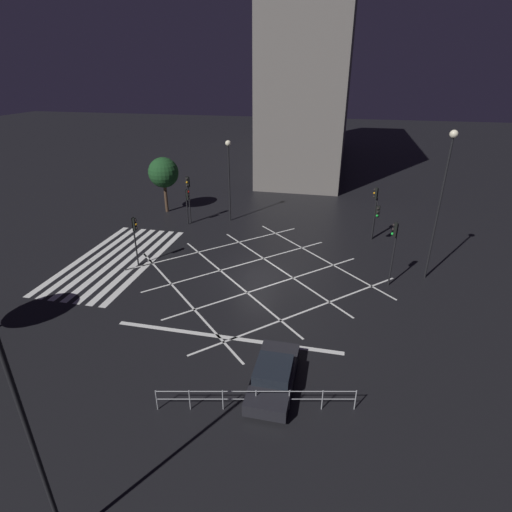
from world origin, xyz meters
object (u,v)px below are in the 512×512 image
traffic_light_sw_main (188,190)px  street_lamp_west (229,164)px  street_lamp_far (444,182)px  traffic_light_nw_cross (375,203)px  street_tree_far (163,173)px  traffic_light_median_north (394,241)px  waiting_car (273,375)px  street_lamp_east (20,406)px  traffic_light_nw_main (376,213)px  traffic_light_median_south (135,232)px  traffic_light_sw_cross (187,200)px

traffic_light_sw_main → street_lamp_west: size_ratio=0.59×
traffic_light_sw_main → street_lamp_far: street_lamp_far is taller
traffic_light_sw_main → street_lamp_west: bearing=113.0°
traffic_light_nw_cross → street_tree_far: bearing=-8.8°
traffic_light_median_north → waiting_car: 12.72m
street_lamp_east → traffic_light_sw_main: bearing=-166.8°
traffic_light_nw_cross → traffic_light_nw_main: traffic_light_nw_cross is taller
traffic_light_median_south → street_lamp_east: street_lamp_east is taller
traffic_light_nw_cross → traffic_light_median_south: (8.86, -17.00, -0.56)m
traffic_light_sw_cross → street_lamp_east: 27.99m
traffic_light_nw_cross → street_lamp_east: (27.00, -10.12, 2.39)m
traffic_light_sw_cross → street_lamp_east: size_ratio=0.39×
traffic_light_sw_cross → waiting_car: size_ratio=0.74×
traffic_light_median_south → street_lamp_west: 11.80m
traffic_light_sw_cross → traffic_light_sw_main: (-0.38, -0.01, 0.77)m
traffic_light_nw_main → traffic_light_median_north: bearing=5.1°
traffic_light_nw_cross → street_lamp_east: 28.94m
traffic_light_sw_main → traffic_light_median_north: bearing=64.1°
street_lamp_east → traffic_light_median_south: bearing=-159.2°
street_lamp_far → waiting_car: 16.47m
street_lamp_east → street_tree_far: (-30.11, -9.98, -1.65)m
traffic_light_nw_cross → street_tree_far: (-3.11, -20.10, 0.74)m
traffic_light_sw_cross → traffic_light_sw_main: traffic_light_sw_main is taller
traffic_light_nw_main → street_lamp_far: size_ratio=0.36×
traffic_light_sw_cross → traffic_light_nw_cross: bearing=-0.2°
traffic_light_nw_cross → traffic_light_sw_cross: 16.54m
traffic_light_median_south → street_tree_far: (-11.97, -3.10, 1.30)m
traffic_light_sw_main → waiting_car: bearing=30.7°
traffic_light_median_north → street_lamp_far: bearing=-147.7°
traffic_light_nw_cross → street_lamp_west: bearing=-8.4°
street_lamp_west → street_lamp_far: size_ratio=0.75×
traffic_light_median_south → street_tree_far: size_ratio=0.68×
traffic_light_sw_cross → traffic_light_median_south: traffic_light_median_south is taller
traffic_light_sw_main → street_lamp_far: bearing=71.4°
street_lamp_east → waiting_car: street_lamp_east is taller
street_lamp_far → street_lamp_west: bearing=-116.4°
street_lamp_east → street_lamp_west: (-28.92, -2.92, -0.24)m
street_lamp_west → traffic_light_nw_main: bearing=78.8°
street_lamp_west → waiting_car: (20.88, 8.02, -4.82)m
traffic_light_median_north → street_tree_far: 23.68m
traffic_light_sw_main → street_tree_far: bearing=-126.9°
traffic_light_median_north → traffic_light_nw_main: bearing=-84.9°
street_lamp_west → waiting_car: 22.88m
traffic_light_nw_cross → street_lamp_west: size_ratio=0.61×
traffic_light_sw_cross → traffic_light_sw_main: bearing=92.0°
traffic_light_sw_cross → traffic_light_median_south: (8.91, -0.48, 0.28)m
traffic_light_median_south → street_tree_far: street_tree_far is taller
street_lamp_east → street_tree_far: street_lamp_east is taller
traffic_light_median_south → street_lamp_west: size_ratio=0.50×
street_lamp_west → street_tree_far: bearing=-99.6°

